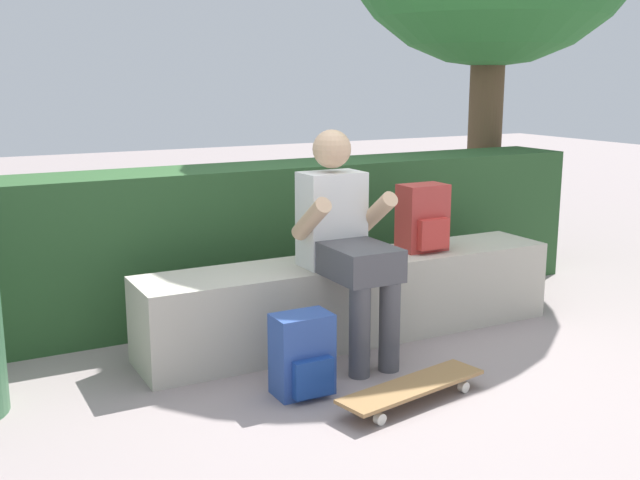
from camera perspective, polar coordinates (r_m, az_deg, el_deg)
The scene contains 7 objects.
ground_plane at distance 4.33m, azimuth 4.39°, elevation -8.27°, with size 24.00×24.00×0.00m, color gray.
bench_main at distance 4.48m, azimuth 2.56°, elevation -4.35°, with size 2.54×0.45×0.48m.
person_skater at distance 4.10m, azimuth 1.86°, elevation 0.32°, with size 0.49×0.62×1.23m.
skateboard_near_person at distance 3.69m, azimuth 6.89°, elevation -10.84°, with size 0.82×0.35×0.09m.
backpack_on_bench at distance 4.62m, azimuth 7.70°, elevation 1.58°, with size 0.28×0.23×0.40m.
backpack_on_ground at distance 3.71m, azimuth -1.28°, elevation -8.63°, with size 0.28×0.23×0.40m.
hedge_row at distance 4.97m, azimuth -4.34°, elevation 0.13°, with size 4.72×0.51×0.95m.
Camera 1 is at (-2.19, -3.41, 1.51)m, focal length 42.97 mm.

